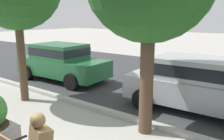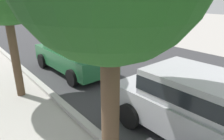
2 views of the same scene
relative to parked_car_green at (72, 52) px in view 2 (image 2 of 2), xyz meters
The scene contains 2 objects.
parked_car_green is the anchor object (origin of this frame).
parked_car_silver 5.75m from the parked_car_green, ahead, with size 4.15×2.03×1.56m.
Camera 2 is at (2.38, 0.72, 3.08)m, focal length 32.37 mm.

